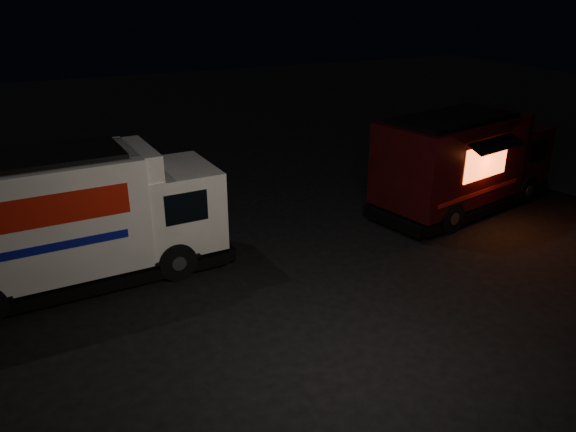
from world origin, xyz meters
The scene contains 3 objects.
ground centered at (0.00, 0.00, 0.00)m, with size 80.00×80.00×0.00m, color black.
white_truck centered at (-4.81, 3.03, 1.78)m, with size 7.85×2.68×3.56m, color white, non-canonical shape.
red_truck centered at (8.02, 2.79, 1.69)m, with size 7.28×2.68×3.39m, color black, non-canonical shape.
Camera 1 is at (-5.67, -11.37, 7.32)m, focal length 35.00 mm.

